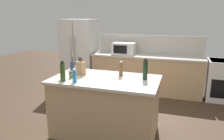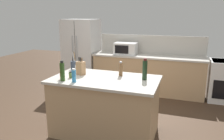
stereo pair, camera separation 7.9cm
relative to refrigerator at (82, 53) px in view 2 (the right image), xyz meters
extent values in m
plane|color=#473323|center=(1.54, -2.25, -0.90)|extent=(14.00, 14.00, 0.00)
cube|color=tan|center=(1.84, -0.05, -0.45)|extent=(2.68, 0.62, 0.90)
cube|color=beige|center=(1.84, -0.05, 0.02)|extent=(2.72, 0.66, 0.04)
cube|color=beige|center=(1.84, 0.27, 0.27)|extent=(2.68, 0.03, 0.46)
cube|color=tan|center=(1.54, -2.25, -0.45)|extent=(1.62, 0.90, 0.90)
cube|color=beige|center=(1.54, -2.25, 0.02)|extent=(1.68, 0.96, 0.04)
cube|color=white|center=(0.00, 0.00, 0.00)|extent=(0.88, 0.72, 1.79)
cube|color=#2D2D2D|center=(0.00, -0.36, 0.00)|extent=(0.01, 0.00, 1.70)
cylinder|color=#ADB2B7|center=(-0.06, -0.38, 0.00)|extent=(0.02, 0.02, 0.98)
cylinder|color=#ADB2B7|center=(0.06, -0.38, 0.00)|extent=(0.02, 0.02, 0.98)
cube|color=white|center=(1.26, -0.05, 0.19)|extent=(0.55, 0.38, 0.28)
cube|color=black|center=(1.21, -0.24, 0.19)|extent=(0.34, 0.01, 0.20)
cube|color=#A87C54|center=(1.09, -2.17, 0.15)|extent=(0.15, 0.13, 0.22)
cylinder|color=black|center=(1.06, -2.16, 0.30)|extent=(0.02, 0.02, 0.07)
cylinder|color=black|center=(1.09, -2.17, 0.30)|extent=(0.02, 0.02, 0.07)
cylinder|color=brown|center=(1.12, -2.18, 0.30)|extent=(0.02, 0.02, 0.07)
cylinder|color=#333D4C|center=(0.80, -1.89, 0.12)|extent=(0.12, 0.12, 0.15)
cylinder|color=olive|center=(0.82, -1.88, 0.27)|extent=(0.01, 0.05, 0.18)
cylinder|color=black|center=(0.79, -1.88, 0.27)|extent=(0.01, 0.05, 0.18)
cylinder|color=#B2B2B7|center=(0.81, -1.90, 0.27)|extent=(0.01, 0.03, 0.18)
cylinder|color=red|center=(0.93, -2.50, 0.11)|extent=(0.05, 0.05, 0.13)
cylinder|color=green|center=(0.93, -2.50, 0.18)|extent=(0.03, 0.03, 0.02)
cylinder|color=#3384BC|center=(1.18, -2.58, 0.14)|extent=(0.06, 0.06, 0.18)
cylinder|color=white|center=(1.18, -2.58, 0.24)|extent=(0.04, 0.04, 0.02)
cylinder|color=silver|center=(0.93, -2.02, 0.10)|extent=(0.06, 0.06, 0.11)
cylinder|color=#B2B2B7|center=(0.93, -2.02, 0.16)|extent=(0.04, 0.04, 0.02)
cylinder|color=brown|center=(1.73, -2.03, 0.15)|extent=(0.06, 0.06, 0.21)
cylinder|color=#B2B2B7|center=(1.73, -2.03, 0.27)|extent=(0.04, 0.04, 0.03)
cylinder|color=#2D4C1E|center=(0.99, -2.58, 0.18)|extent=(0.07, 0.07, 0.28)
cylinder|color=black|center=(0.99, -2.58, 0.34)|extent=(0.05, 0.05, 0.03)
cylinder|color=black|center=(2.14, -2.12, 0.19)|extent=(0.07, 0.07, 0.30)
cylinder|color=#4C1919|center=(2.14, -2.12, 0.36)|extent=(0.05, 0.05, 0.04)
cylinder|color=#567038|center=(1.02, -2.40, 0.09)|extent=(0.06, 0.06, 0.09)
cylinder|color=black|center=(1.02, -2.40, 0.14)|extent=(0.04, 0.04, 0.02)
camera|label=1|loc=(2.65, -5.33, 1.02)|focal=35.00mm
camera|label=2|loc=(2.72, -5.31, 1.02)|focal=35.00mm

